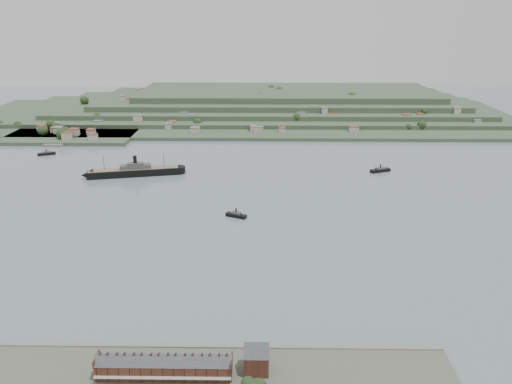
{
  "coord_description": "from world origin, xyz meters",
  "views": [
    {
      "loc": [
        29.87,
        -333.58,
        142.83
      ],
      "look_at": [
        24.34,
        30.0,
        10.37
      ],
      "focal_mm": 35.0,
      "sensor_mm": 36.0,
      "label": 1
    }
  ],
  "objects_px": {
    "gabled_building": "(257,358)",
    "steamship": "(131,172)",
    "terrace_row": "(164,366)",
    "tugboat": "(236,215)"
  },
  "relations": [
    {
      "from": "terrace_row",
      "to": "gabled_building",
      "type": "relative_size",
      "value": 3.95
    },
    {
      "from": "steamship",
      "to": "gabled_building",
      "type": "bearing_deg",
      "value": -65.84
    },
    {
      "from": "steamship",
      "to": "tugboat",
      "type": "relative_size",
      "value": 5.79
    },
    {
      "from": "steamship",
      "to": "terrace_row",
      "type": "bearing_deg",
      "value": -73.2
    },
    {
      "from": "gabled_building",
      "to": "steamship",
      "type": "relative_size",
      "value": 0.15
    },
    {
      "from": "tugboat",
      "to": "steamship",
      "type": "bearing_deg",
      "value": 136.53
    },
    {
      "from": "steamship",
      "to": "tugboat",
      "type": "distance_m",
      "value": 139.3
    },
    {
      "from": "terrace_row",
      "to": "gabled_building",
      "type": "height_order",
      "value": "gabled_building"
    },
    {
      "from": "tugboat",
      "to": "terrace_row",
      "type": "bearing_deg",
      "value": -96.67
    },
    {
      "from": "terrace_row",
      "to": "tugboat",
      "type": "bearing_deg",
      "value": 83.33
    }
  ]
}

